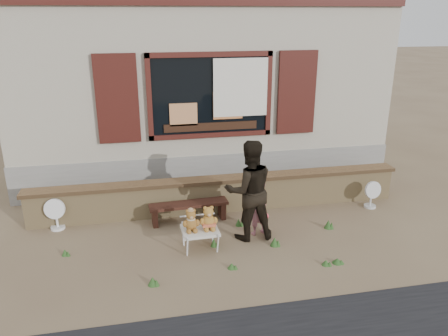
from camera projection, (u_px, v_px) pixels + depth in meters
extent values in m
plane|color=brown|center=(231.00, 234.00, 7.52)|extent=(80.00, 80.00, 0.00)
cube|color=#9E9280|center=(193.00, 64.00, 10.88)|extent=(8.00, 5.00, 3.20)
cube|color=gray|center=(195.00, 141.00, 11.54)|extent=(8.04, 5.04, 0.80)
cube|color=black|center=(210.00, 96.00, 8.66)|extent=(2.30, 0.04, 1.50)
cube|color=#441813|center=(210.00, 54.00, 8.37)|extent=(2.50, 0.08, 0.10)
cube|color=#441813|center=(211.00, 135.00, 8.90)|extent=(2.50, 0.08, 0.10)
cube|color=#441813|center=(149.00, 98.00, 8.41)|extent=(0.10, 0.08, 1.70)
cube|color=#441813|center=(269.00, 94.00, 8.86)|extent=(0.10, 0.08, 1.70)
cube|color=#38130F|center=(117.00, 99.00, 8.29)|extent=(0.80, 0.07, 1.70)
cube|color=#38130F|center=(297.00, 93.00, 8.97)|extent=(0.80, 0.07, 1.70)
cube|color=silver|center=(241.00, 88.00, 8.65)|extent=(1.10, 0.02, 1.15)
cube|color=black|center=(211.00, 126.00, 8.83)|extent=(1.90, 0.06, 0.16)
cube|color=tan|center=(183.00, 114.00, 8.64)|extent=(0.55, 0.06, 0.45)
cube|color=#E08447|center=(228.00, 105.00, 8.76)|extent=(0.60, 0.06, 0.55)
cube|color=tan|center=(220.00, 196.00, 8.34)|extent=(7.00, 0.30, 0.60)
cube|color=brown|center=(220.00, 180.00, 8.23)|extent=(7.10, 0.36, 0.07)
cube|color=black|center=(189.00, 204.00, 7.87)|extent=(1.44, 0.39, 0.05)
cube|color=black|center=(155.00, 217.00, 7.79)|extent=(0.10, 0.27, 0.30)
cube|color=black|center=(222.00, 210.00, 8.09)|extent=(0.10, 0.27, 0.30)
cube|color=silver|center=(200.00, 230.00, 6.95)|extent=(0.59, 0.52, 0.04)
cylinder|color=silver|center=(187.00, 249.00, 6.75)|extent=(0.03, 0.03, 0.31)
cylinder|color=silver|center=(218.00, 245.00, 6.86)|extent=(0.03, 0.03, 0.31)
cylinder|color=silver|center=(183.00, 235.00, 7.15)|extent=(0.03, 0.03, 0.31)
cylinder|color=silver|center=(212.00, 232.00, 7.26)|extent=(0.03, 0.03, 0.31)
imported|color=#D17D8F|center=(259.00, 207.00, 7.37)|extent=(0.42, 0.34, 1.00)
imported|color=black|center=(249.00, 190.00, 7.15)|extent=(0.85, 0.67, 1.71)
cylinder|color=white|center=(58.00, 228.00, 7.70)|extent=(0.25, 0.25, 0.04)
cylinder|color=white|center=(57.00, 220.00, 7.65)|extent=(0.04, 0.04, 0.31)
cylinder|color=white|center=(55.00, 208.00, 7.57)|extent=(0.37, 0.17, 0.36)
cylinder|color=silver|center=(370.00, 206.00, 8.56)|extent=(0.23, 0.23, 0.04)
cylinder|color=silver|center=(371.00, 199.00, 8.51)|extent=(0.04, 0.04, 0.29)
cylinder|color=silver|center=(372.00, 189.00, 8.44)|extent=(0.35, 0.15, 0.34)
cone|color=#2D5421|center=(232.00, 266.00, 6.49)|extent=(0.13, 0.13, 0.09)
cone|color=#2D5421|center=(328.00, 224.00, 7.70)|extent=(0.14, 0.14, 0.16)
cone|color=#2D5421|center=(153.00, 281.00, 6.09)|extent=(0.14, 0.14, 0.13)
cone|color=#2D5421|center=(214.00, 242.00, 7.10)|extent=(0.11, 0.11, 0.15)
cone|color=#2D5421|center=(275.00, 241.00, 7.12)|extent=(0.14, 0.14, 0.15)
cone|color=#2D5421|center=(65.00, 252.00, 6.84)|extent=(0.11, 0.11, 0.11)
cone|color=#2D5421|center=(337.00, 261.00, 6.63)|extent=(0.16, 0.16, 0.08)
cone|color=#2D5421|center=(239.00, 222.00, 7.79)|extent=(0.11, 0.11, 0.14)
cone|color=#2D5421|center=(326.00, 262.00, 6.58)|extent=(0.12, 0.12, 0.09)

